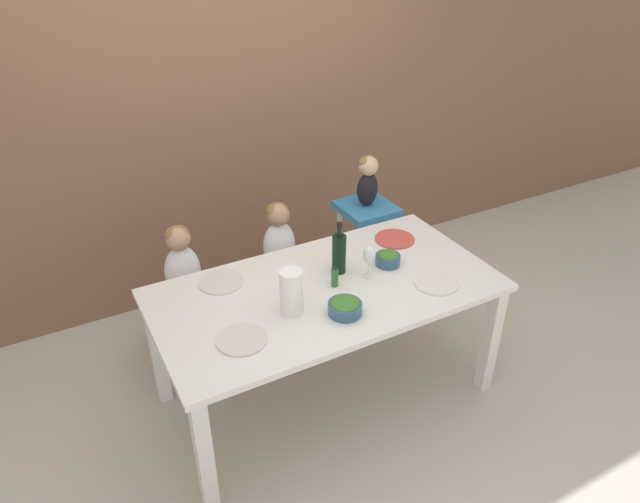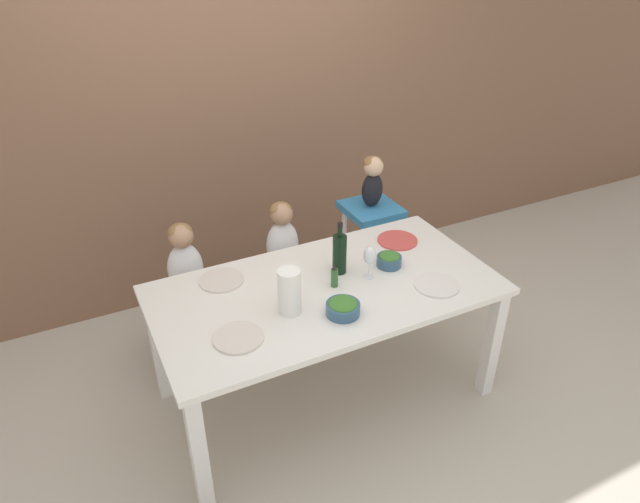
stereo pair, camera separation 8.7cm
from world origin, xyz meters
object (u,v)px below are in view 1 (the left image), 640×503
Objects in this scene: chair_far_left at (188,304)px; salad_bowl_small at (388,258)px; chair_right_highchair at (366,227)px; dinner_plate_front_right at (436,283)px; dinner_plate_front_left at (242,339)px; person_baby_right at (368,177)px; dinner_plate_back_right at (395,239)px; person_child_center at (279,235)px; wine_bottle at (339,253)px; wine_glass_near at (369,255)px; paper_towel_roll at (291,292)px; dinner_plate_back_left at (221,282)px; person_child_left at (181,260)px; salad_bowl_large at (345,307)px; chair_far_center at (281,277)px.

chair_far_left is 3.35× the size of salad_bowl_small.
chair_right_highchair is 0.96m from dinner_plate_front_right.
salad_bowl_small is 0.58× the size of dinner_plate_front_left.
person_baby_right reaches higher than chair_right_highchair.
person_child_center is at bearing 140.85° from dinner_plate_back_right.
person_child_center is 1.92× the size of dinner_plate_front_left.
chair_far_left is at bearing -179.90° from person_child_center.
salad_bowl_small is at bearing -13.72° from wine_bottle.
wine_glass_near is at bearing 12.56° from dinner_plate_front_left.
salad_bowl_small is (0.98, -0.65, 0.39)m from chair_far_left.
paper_towel_roll reaches higher than person_child_center.
paper_towel_roll is 0.47m from dinner_plate_back_left.
salad_bowl_small reaches higher than dinner_plate_back_left.
person_child_center is (0.62, 0.00, 0.31)m from chair_far_left.
paper_towel_roll is (0.32, -0.80, 0.16)m from person_child_left.
dinner_plate_front_right is at bearing -67.64° from salad_bowl_small.
person_child_left is at bearing 91.58° from dinner_plate_front_left.
dinner_plate_front_right reaches higher than chair_far_left.
wine_bottle is at bearing -133.23° from person_baby_right.
salad_bowl_large is (0.54, -0.93, 0.08)m from person_child_left.
person_baby_right is 0.50m from dinner_plate_back_right.
dinner_plate_back_right is (0.55, -0.45, 0.36)m from chair_far_center.
person_baby_right is at bearing 35.56° from dinner_plate_front_left.
person_baby_right is at bearing 78.88° from dinner_plate_back_right.
salad_bowl_small is (-0.28, -0.65, 0.19)m from chair_right_highchair.
dinner_plate_back_right is 0.49m from dinner_plate_front_right.
salad_bowl_small is at bearing 13.28° from dinner_plate_front_left.
person_baby_right is (0.64, 0.00, 0.57)m from chair_far_center.
chair_far_center is 1.95× the size of dinner_plate_front_right.
chair_far_center is at bearing 180.00° from chair_right_highchair.
person_child_center is at bearing 69.57° from paper_towel_roll.
salad_bowl_small is (-0.28, -0.66, -0.18)m from person_baby_right.
person_baby_right reaches higher than dinner_plate_back_right.
paper_towel_roll is at bearing -167.93° from salad_bowl_small.
chair_right_highchair is at bearing -0.05° from person_child_left.
person_child_center is (0.00, 0.00, 0.31)m from chair_far_center.
salad_bowl_small is 0.58× the size of dinner_plate_back_left.
person_baby_right is (1.26, 0.00, 0.57)m from chair_far_left.
salad_bowl_small is at bearing -132.85° from dinner_plate_back_right.
dinner_plate_back_left is at bearing -142.63° from person_child_center.
person_baby_right is 1.45× the size of dinner_plate_back_right.
chair_right_highchair is 0.48m from dinner_plate_back_right.
chair_far_center is 3.35× the size of salad_bowl_small.
wine_bottle is 2.17× the size of salad_bowl_small.
chair_far_left is 1.03m from wine_bottle.
dinner_plate_front_right is (0.12, -0.28, -0.03)m from salad_bowl_small.
wine_bottle is at bearing 64.51° from salad_bowl_large.
paper_towel_roll is at bearing -139.63° from person_baby_right.
paper_towel_roll reaches higher than dinner_plate_back_right.
paper_towel_roll is 1.00× the size of dinner_plate_front_right.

